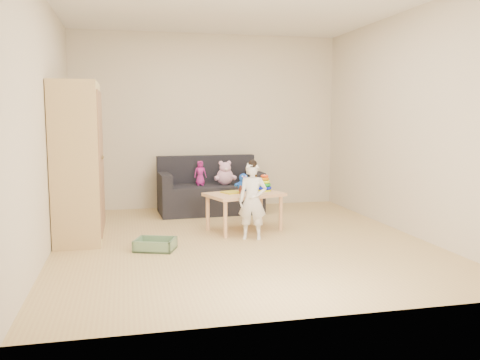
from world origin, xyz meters
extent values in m
plane|color=tan|center=(0.00, 0.00, 0.00)|extent=(4.50, 4.50, 0.00)
plane|color=beige|center=(0.00, 2.25, 1.30)|extent=(4.00, 0.00, 4.00)
plane|color=beige|center=(0.00, -2.25, 1.30)|extent=(4.00, 0.00, 4.00)
plane|color=beige|center=(-2.00, 0.00, 1.30)|extent=(0.00, 4.50, 4.50)
plane|color=beige|center=(2.00, 0.00, 1.30)|extent=(0.00, 4.50, 4.50)
cube|color=#E4CA7D|center=(-1.75, 0.46, 0.87)|extent=(0.49, 0.97, 1.75)
cube|color=black|center=(-0.06, 1.72, 0.20)|extent=(1.47, 0.78, 0.41)
cube|color=#E2AD7C|center=(0.15, 0.48, 0.23)|extent=(1.00, 0.79, 0.46)
imported|color=white|center=(0.15, 0.05, 0.43)|extent=(0.37, 0.31, 0.85)
imported|color=#B92289|center=(-0.20, 1.67, 0.58)|extent=(0.17, 0.12, 0.34)
cylinder|color=#DAE80C|center=(0.44, 0.59, 0.47)|extent=(0.16, 0.16, 0.02)
cylinder|color=silver|center=(0.44, 0.59, 0.57)|extent=(0.02, 0.02, 0.19)
torus|color=#0B18B2|center=(0.44, 0.59, 0.50)|extent=(0.18, 0.18, 0.04)
torus|color=#179821|center=(0.44, 0.59, 0.54)|extent=(0.16, 0.16, 0.04)
torus|color=#E0FF0D|center=(0.44, 0.59, 0.58)|extent=(0.14, 0.14, 0.04)
torus|color=#D06D0A|center=(0.44, 0.59, 0.61)|extent=(0.12, 0.12, 0.03)
torus|color=#EF3E0E|center=(0.44, 0.59, 0.65)|extent=(0.10, 0.10, 0.03)
cylinder|color=black|center=(0.32, 0.68, 0.56)|extent=(0.09, 0.09, 0.20)
cylinder|color=black|center=(0.32, 0.68, 0.68)|extent=(0.04, 0.04, 0.05)
cylinder|color=black|center=(0.32, 0.68, 0.71)|extent=(0.05, 0.05, 0.02)
cube|color=gold|center=(0.01, 0.52, 0.47)|extent=(0.27, 0.27, 0.02)
camera|label=1|loc=(-1.23, -5.40, 1.38)|focal=38.00mm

